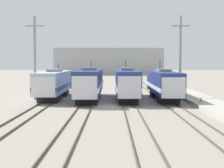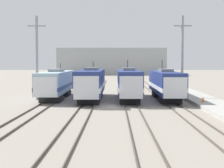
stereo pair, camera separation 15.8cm
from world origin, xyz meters
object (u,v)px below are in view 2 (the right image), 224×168
at_px(locomotive_far_right, 166,84).
at_px(catenary_tower_left, 37,57).
at_px(locomotive_center_right, 129,83).
at_px(locomotive_center_left, 91,83).
at_px(catenary_tower_right, 182,57).
at_px(traffic_cone, 203,99).
at_px(locomotive_far_left, 56,83).

relative_size(locomotive_far_right, catenary_tower_left, 1.50).
height_order(locomotive_center_right, catenary_tower_left, catenary_tower_left).
xyz_separation_m(locomotive_center_left, catenary_tower_right, (12.01, 0.33, 3.51)).
distance_m(locomotive_center_left, locomotive_center_right, 4.93).
bearing_deg(locomotive_center_left, catenary_tower_right, 1.58).
relative_size(locomotive_center_right, traffic_cone, 26.79).
bearing_deg(catenary_tower_left, locomotive_far_left, 33.25).
height_order(locomotive_far_left, catenary_tower_left, catenary_tower_left).
xyz_separation_m(catenary_tower_left, traffic_cone, (20.53, -6.38, -5.00)).
bearing_deg(locomotive_center_left, catenary_tower_left, 177.37).
bearing_deg(locomotive_far_right, catenary_tower_left, 179.43).
relative_size(locomotive_center_left, traffic_cone, 28.81).
bearing_deg(catenary_tower_left, catenary_tower_right, 0.00).
bearing_deg(locomotive_far_right, locomotive_center_left, -179.06).
xyz_separation_m(locomotive_far_left, catenary_tower_right, (16.94, -1.49, 3.63)).
bearing_deg(catenary_tower_right, locomotive_center_left, -178.42).
height_order(locomotive_far_left, catenary_tower_right, catenary_tower_right).
xyz_separation_m(locomotive_far_left, locomotive_center_right, (9.86, -1.68, 0.10)).
relative_size(locomotive_center_right, catenary_tower_right, 1.53).
xyz_separation_m(locomotive_far_right, catenary_tower_left, (-17.07, 0.17, 3.61)).
bearing_deg(traffic_cone, locomotive_center_right, 143.54).
bearing_deg(catenary_tower_left, locomotive_center_right, -0.87).
distance_m(locomotive_far_left, locomotive_center_left, 5.26).
height_order(locomotive_center_right, catenary_tower_right, catenary_tower_right).
xyz_separation_m(locomotive_center_left, catenary_tower_left, (-7.21, 0.33, 3.51)).
xyz_separation_m(locomotive_far_left, locomotive_far_right, (14.80, -1.66, 0.02)).
distance_m(locomotive_far_left, locomotive_center_right, 10.01).
xyz_separation_m(locomotive_far_left, catenary_tower_left, (-2.27, -1.49, 3.63)).
bearing_deg(locomotive_center_left, locomotive_far_left, 159.72).
distance_m(locomotive_center_left, locomotive_far_right, 9.87).
bearing_deg(traffic_cone, locomotive_far_left, 156.67).
height_order(locomotive_center_left, locomotive_center_right, locomotive_center_right).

